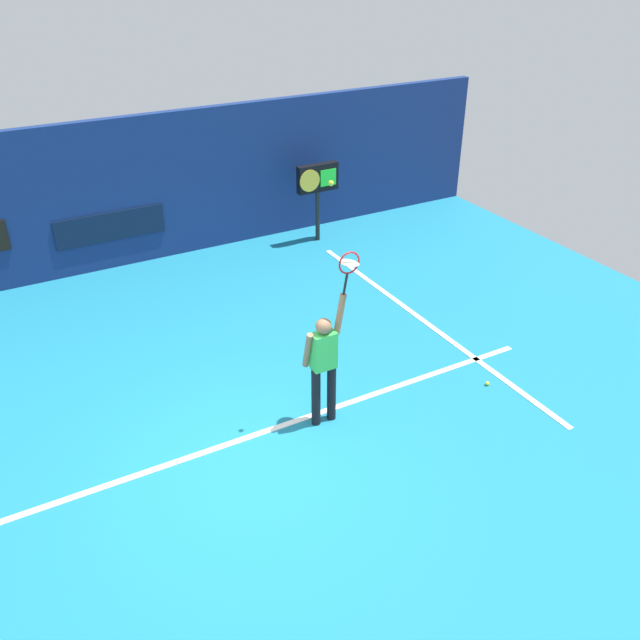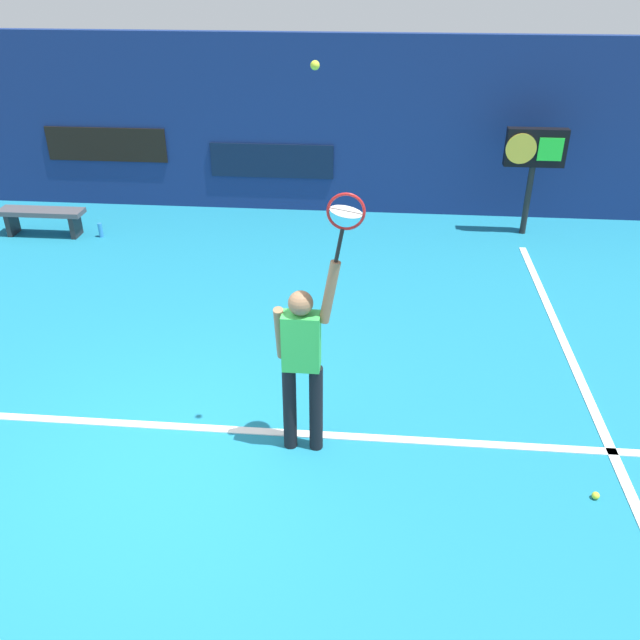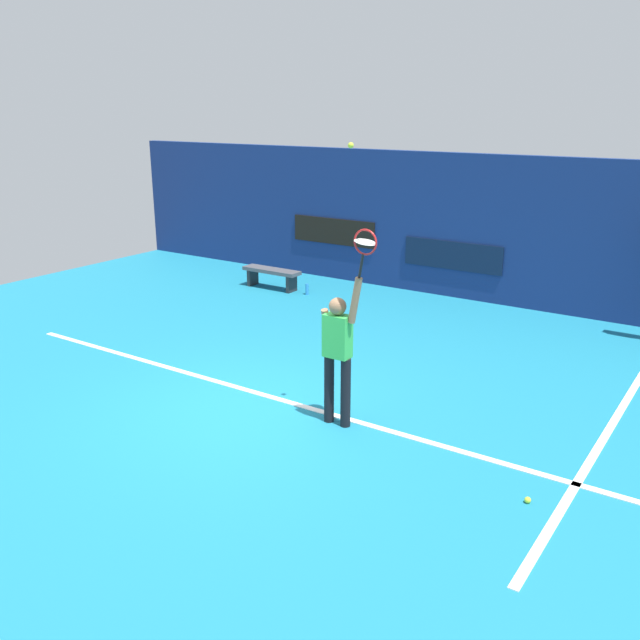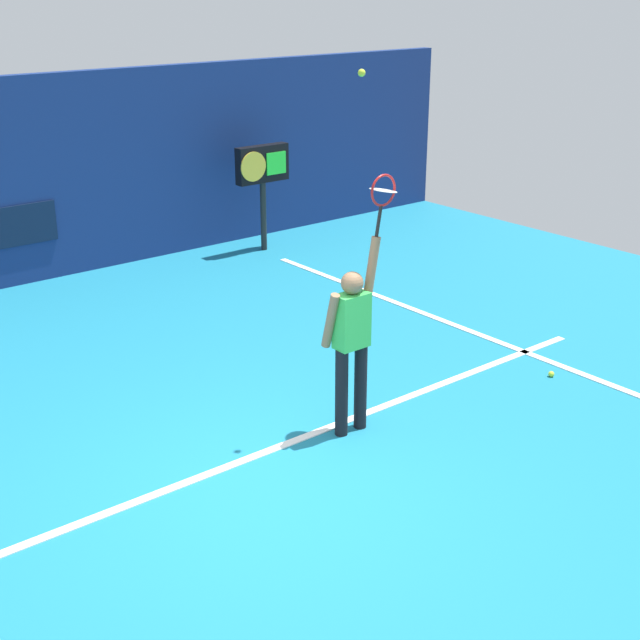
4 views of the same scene
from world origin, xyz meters
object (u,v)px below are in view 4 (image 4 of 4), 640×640
(tennis_player, at_px, (351,338))
(tennis_racket, at_px, (383,194))
(scoreboard_clock, at_px, (262,169))
(tennis_ball, at_px, (362,73))
(spare_ball, at_px, (551,374))

(tennis_player, height_order, tennis_racket, tennis_racket)
(tennis_player, bearing_deg, scoreboard_clock, 61.96)
(tennis_racket, height_order, tennis_ball, tennis_ball)
(tennis_player, relative_size, spare_ball, 29.25)
(tennis_ball, height_order, scoreboard_clock, tennis_ball)
(tennis_player, height_order, spare_ball, tennis_player)
(tennis_racket, bearing_deg, scoreboard_clock, 64.86)
(tennis_player, xyz_separation_m, scoreboard_clock, (3.08, 5.78, 0.36))
(tennis_player, xyz_separation_m, tennis_ball, (0.12, 0.05, 2.49))
(tennis_ball, bearing_deg, tennis_player, -157.26)
(scoreboard_clock, distance_m, spare_ball, 6.41)
(tennis_racket, bearing_deg, tennis_player, 179.33)
(scoreboard_clock, bearing_deg, tennis_ball, -117.30)
(tennis_ball, xyz_separation_m, spare_ball, (2.53, -0.53, -3.47))
(spare_ball, bearing_deg, tennis_racket, 168.36)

